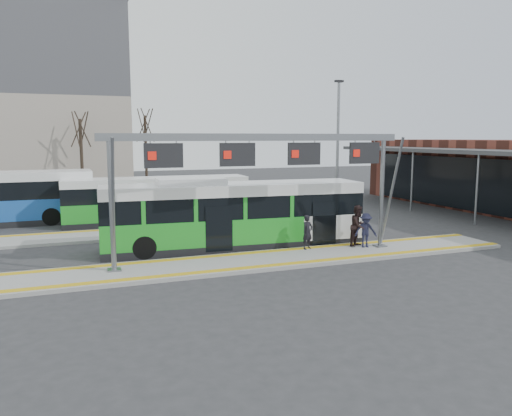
{
  "coord_description": "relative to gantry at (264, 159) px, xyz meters",
  "views": [
    {
      "loc": [
        -8.01,
        -18.95,
        5.2
      ],
      "look_at": [
        0.33,
        3.0,
        1.86
      ],
      "focal_mm": 35.0,
      "sensor_mm": 36.0,
      "label": 1
    }
  ],
  "objects": [
    {
      "name": "platform_second",
      "position": [
        -3.65,
        7.75,
        -4.22
      ],
      "size": [
        20.0,
        3.0,
        0.15
      ],
      "primitive_type": "cube",
      "color": "gray",
      "rests_on": "ground"
    },
    {
      "name": "ground",
      "position": [
        0.35,
        -0.25,
        -4.3
      ],
      "size": [
        120.0,
        120.0,
        0.0
      ],
      "primitive_type": "plane",
      "color": "#2D2D30",
      "rests_on": "ground"
    },
    {
      "name": "tactile_second",
      "position": [
        -3.65,
        8.9,
        -4.14
      ],
      "size": [
        20.0,
        0.35,
        0.02
      ],
      "color": "gold",
      "rests_on": "platform_second"
    },
    {
      "name": "lamp_east",
      "position": [
        7.33,
        6.71,
        0.18
      ],
      "size": [
        0.5,
        0.25,
        8.47
      ],
      "color": "slate",
      "rests_on": "ground"
    },
    {
      "name": "passenger_c",
      "position": [
        5.1,
        0.14,
        -3.36
      ],
      "size": [
        1.15,
        0.85,
        1.59
      ],
      "primitive_type": "imported",
      "rotation": [
        0.0,
        0.0,
        -0.28
      ],
      "color": "#1B1C32",
      "rests_on": "platform_main"
    },
    {
      "name": "hero_bus",
      "position": [
        -0.4,
        2.94,
        -2.76
      ],
      "size": [
        12.37,
        3.43,
        3.36
      ],
      "rotation": [
        0.0,
        0.0,
        -0.07
      ],
      "color": "black",
      "rests_on": "ground"
    },
    {
      "name": "gantry",
      "position": [
        0.0,
        0.0,
        0.0
      ],
      "size": [
        13.0,
        1.68,
        5.2
      ],
      "color": "slate",
      "rests_on": "platform_main"
    },
    {
      "name": "tactile_main",
      "position": [
        0.35,
        -0.25,
        -4.14
      ],
      "size": [
        22.0,
        2.65,
        0.02
      ],
      "color": "gold",
      "rests_on": "platform_main"
    },
    {
      "name": "tree_mid",
      "position": [
        0.09,
        33.3,
        2.08
      ],
      "size": [
        1.4,
        1.4,
        8.41
      ],
      "color": "#382B21",
      "rests_on": "ground"
    },
    {
      "name": "bg_bus_green",
      "position": [
        -2.56,
        11.35,
        -2.93
      ],
      "size": [
        11.11,
        2.62,
        2.76
      ],
      "rotation": [
        0.0,
        0.0,
        -0.02
      ],
      "color": "black",
      "rests_on": "ground"
    },
    {
      "name": "platform_main",
      "position": [
        0.35,
        -0.25,
        -4.22
      ],
      "size": [
        22.0,
        3.0,
        0.15
      ],
      "primitive_type": "cube",
      "color": "gray",
      "rests_on": "ground"
    },
    {
      "name": "tree_left",
      "position": [
        -6.37,
        27.96,
        1.55
      ],
      "size": [
        1.4,
        1.4,
        7.72
      ],
      "color": "#382B21",
      "rests_on": "ground"
    },
    {
      "name": "passenger_a",
      "position": [
        2.42,
        0.76,
        -3.37
      ],
      "size": [
        0.66,
        0.53,
        1.56
      ],
      "primitive_type": "imported",
      "rotation": [
        0.0,
        0.0,
        0.32
      ],
      "color": "black",
      "rests_on": "platform_main"
    },
    {
      "name": "passenger_b",
      "position": [
        4.93,
        0.51,
        -3.19
      ],
      "size": [
        1.17,
        1.11,
        1.91
      ],
      "primitive_type": "imported",
      "rotation": [
        0.0,
        0.0,
        0.57
      ],
      "color": "black",
      "rests_on": "platform_main"
    }
  ]
}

